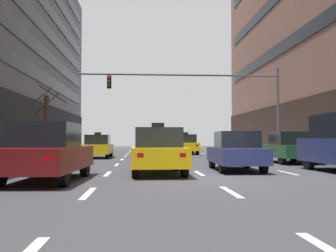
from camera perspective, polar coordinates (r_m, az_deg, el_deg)
name	(u,v)px	position (r m, az deg, el deg)	size (l,w,h in m)	color
ground_plane	(209,179)	(12.22, 6.08, -7.86)	(120.00, 120.00, 0.00)	#424247
lane_stripe_l1_s3	(88,193)	(9.14, -11.81, -9.78)	(0.16, 2.00, 0.01)	silver
lane_stripe_l1_s4	(108,174)	(14.08, -9.00, -7.06)	(0.16, 2.00, 0.01)	silver
lane_stripe_l1_s5	(117,165)	(19.05, -7.66, -5.74)	(0.16, 2.00, 0.01)	silver
lane_stripe_l1_s6	(122,159)	(24.04, -6.88, -4.97)	(0.16, 2.00, 0.01)	silver
lane_stripe_l1_s7	(125,156)	(29.03, -6.37, -4.47)	(0.16, 2.00, 0.01)	silver
lane_stripe_l1_s8	(128,154)	(34.02, -6.01, -4.11)	(0.16, 2.00, 0.01)	silver
lane_stripe_l1_s9	(130,152)	(39.01, -5.74, -3.85)	(0.16, 2.00, 0.01)	silver
lane_stripe_l1_s10	(131,150)	(44.01, -5.54, -3.64)	(0.16, 2.00, 0.01)	silver
lane_stripe_l2_s3	(231,192)	(9.30, 9.34, -9.66)	(0.16, 2.00, 0.01)	silver
lane_stripe_l2_s4	(199,173)	(14.19, 4.67, -7.04)	(0.16, 2.00, 0.01)	silver
lane_stripe_l2_s5	(184,164)	(19.13, 2.42, -5.75)	(0.16, 2.00, 0.01)	silver
lane_stripe_l2_s6	(175,159)	(24.10, 1.10, -4.98)	(0.16, 2.00, 0.01)	silver
lane_stripe_l2_s7	(170,156)	(29.08, 0.24, -4.48)	(0.16, 2.00, 0.01)	silver
lane_stripe_l2_s8	(166,153)	(34.06, -0.37, -4.12)	(0.16, 2.00, 0.01)	silver
lane_stripe_l2_s9	(162,152)	(39.05, -0.83, -3.85)	(0.16, 2.00, 0.01)	silver
lane_stripe_l2_s10	(160,150)	(44.04, -1.18, -3.65)	(0.16, 2.00, 0.01)	silver
lane_stripe_l3_s4	(288,173)	(15.05, 17.43, -6.66)	(0.16, 2.00, 0.01)	silver
lane_stripe_l3_s5	(250,164)	(19.78, 12.13, -5.58)	(0.16, 2.00, 0.01)	silver
lane_stripe_l3_s6	(228,159)	(24.62, 8.90, -4.90)	(0.16, 2.00, 0.01)	silver
lane_stripe_l3_s7	(213,156)	(29.51, 6.74, -4.43)	(0.16, 2.00, 0.01)	silver
lane_stripe_l3_s8	(203,153)	(34.43, 5.20, -4.09)	(0.16, 2.00, 0.01)	silver
lane_stripe_l3_s9	(195,152)	(39.37, 4.04, -3.83)	(0.16, 2.00, 0.01)	silver
lane_stripe_l3_s10	(189,150)	(44.33, 3.15, -3.63)	(0.16, 2.00, 0.01)	silver
taxi_driving_0	(185,144)	(32.38, 2.60, -2.77)	(1.91, 4.48, 1.86)	black
taxi_driving_1	(158,151)	(13.77, -1.56, -3.80)	(1.92, 4.45, 1.84)	black
car_driving_2	(47,153)	(11.93, -17.62, -3.80)	(2.15, 4.72, 1.74)	black
car_driving_3	(236,151)	(15.50, 10.10, -3.75)	(1.88, 4.23, 1.56)	black
taxi_driving_4	(98,147)	(26.13, -10.42, -3.04)	(1.77, 4.18, 1.73)	black
car_parked_3	(288,148)	(21.20, 17.51, -3.11)	(1.89, 4.41, 1.65)	black
traffic_signal_0	(211,92)	(25.79, 6.43, 5.10)	(13.43, 0.35, 5.96)	#4C4C51
street_tree_1	(46,123)	(25.29, -17.73, 0.38)	(2.48, 2.49, 4.56)	#4C3823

